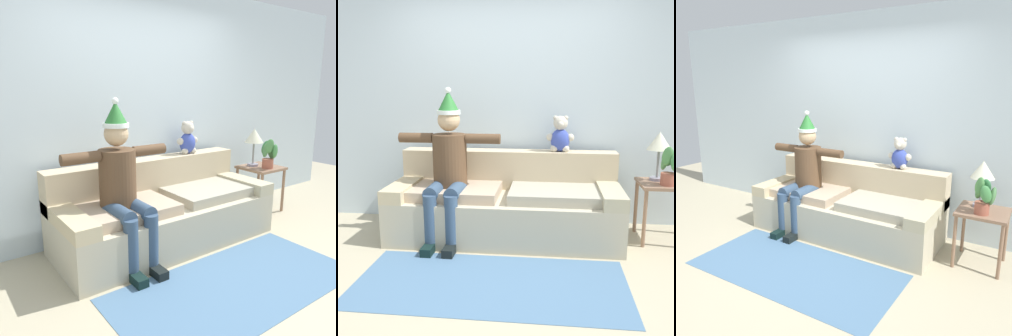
% 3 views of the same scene
% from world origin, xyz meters
% --- Properties ---
extents(ground_plane, '(10.00, 10.00, 0.00)m').
position_xyz_m(ground_plane, '(0.00, 0.00, 0.00)').
color(ground_plane, tan).
extents(back_wall, '(7.00, 0.10, 2.70)m').
position_xyz_m(back_wall, '(0.00, 1.55, 1.35)').
color(back_wall, silver).
rests_on(back_wall, ground_plane).
extents(couch, '(2.28, 0.92, 0.84)m').
position_xyz_m(couch, '(0.00, 1.02, 0.32)').
color(couch, '#B8AF94').
rests_on(couch, ground_plane).
extents(person_seated, '(1.02, 0.77, 1.51)m').
position_xyz_m(person_seated, '(-0.56, 0.85, 0.76)').
color(person_seated, brown).
rests_on(person_seated, ground_plane).
extents(teddy_bear, '(0.29, 0.17, 0.38)m').
position_xyz_m(teddy_bear, '(0.54, 1.30, 1.01)').
color(teddy_bear, '#3749A3').
rests_on(teddy_bear, couch).
extents(side_table, '(0.49, 0.47, 0.59)m').
position_xyz_m(side_table, '(1.57, 1.04, 0.49)').
color(side_table, '#84634C').
rests_on(side_table, ground_plane).
extents(table_lamp, '(0.24, 0.24, 0.49)m').
position_xyz_m(table_lamp, '(1.51, 1.14, 0.97)').
color(table_lamp, gray).
rests_on(table_lamp, side_table).
extents(potted_plant, '(0.24, 0.25, 0.39)m').
position_xyz_m(potted_plant, '(1.57, 0.94, 0.78)').
color(potted_plant, '#9B533F').
rests_on(potted_plant, side_table).
extents(area_rug, '(2.15, 1.01, 0.01)m').
position_xyz_m(area_rug, '(0.00, -0.05, 0.00)').
color(area_rug, slate).
rests_on(area_rug, ground_plane).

